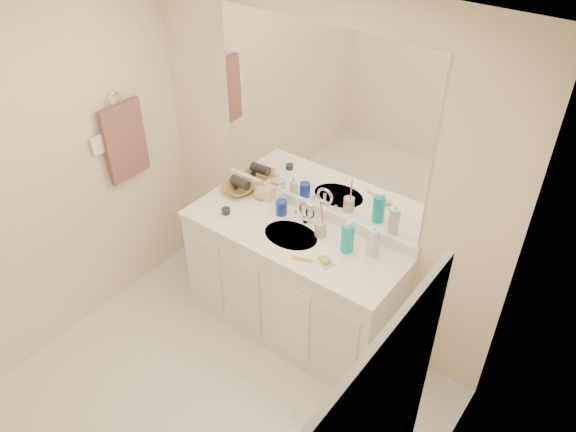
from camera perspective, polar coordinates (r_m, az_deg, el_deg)
The scene contains 28 objects.
floor at distance 3.77m, azimuth -9.56°, elevation -20.30°, with size 2.60×2.60×0.00m, color silver.
ceiling at distance 2.23m, azimuth -15.93°, elevation 16.22°, with size 2.60×2.60×0.02m, color white.
wall_back at distance 3.62m, azimuth 3.11°, elevation 4.36°, with size 2.60×0.02×2.40m, color #F4E3BF.
wall_left at distance 3.77m, azimuth -25.55°, elevation 1.87°, with size 0.02×2.60×2.40m, color #F4E3BF.
wall_right at distance 2.33m, azimuth 11.90°, elevation -20.27°, with size 0.02×2.60×2.40m, color #F4E3BF.
vanity_cabinet at distance 3.92m, azimuth 0.44°, elevation -7.02°, with size 1.50×0.55×0.85m, color white.
countertop at distance 3.63m, azimuth 0.48°, elevation -1.97°, with size 1.52×0.57×0.03m, color white.
backsplash at distance 3.77m, azimuth 2.84°, elevation 0.65°, with size 1.52×0.03×0.08m, color white.
sink_basin at distance 3.62m, azimuth 0.29°, elevation -2.09°, with size 0.37×0.37×0.02m, color #B3A79C.
faucet at distance 3.69m, azimuth 1.96°, elevation 0.11°, with size 0.02×0.02×0.11m, color silver.
mirror at distance 3.44m, azimuth 3.25°, elevation 9.40°, with size 1.48×0.01×1.20m, color white.
blue_mug at distance 3.76m, azimuth -0.67°, elevation 0.86°, with size 0.07×0.07×0.10m, color #172BA0.
tan_cup at distance 3.58m, azimuth 3.31°, elevation -1.32°, with size 0.07×0.07×0.10m, color #CCB190.
toothbrush at distance 3.52m, azimuth 3.50°, elevation -0.10°, with size 0.01×0.01×0.20m, color #FF43AB.
mouthwash_bottle at distance 3.45m, azimuth 6.07°, elevation -2.20°, with size 0.08×0.08×0.19m, color #0EB2B0.
clear_pump_bottle at distance 3.44m, azimuth 8.65°, elevation -2.59°, with size 0.07×0.07×0.19m, color white.
soap_dish at distance 3.40m, azimuth 3.75°, elevation -4.69°, with size 0.10×0.08×0.01m, color silver.
green_soap at distance 3.39m, azimuth 3.76°, elevation -4.46°, with size 0.07×0.05×0.03m, color #99C730.
orange_comb at distance 3.42m, azimuth 1.47°, elevation -4.42°, with size 0.13×0.03×0.01m, color orange.
dark_jar at distance 3.81m, azimuth -6.33°, elevation 0.50°, with size 0.06×0.06×0.04m, color black.
soap_bottle_white at distance 3.81m, azimuth -0.83°, elevation 1.98°, with size 0.07×0.07×0.17m, color silver.
soap_bottle_cream at distance 3.89m, azimuth -2.00°, elevation 2.63°, with size 0.07×0.07×0.16m, color #F4EEC7.
soap_bottle_yellow at distance 3.91m, azimuth -2.66°, elevation 2.76°, with size 0.12×0.12×0.15m, color #E4B658.
wicker_basket at distance 4.01m, azimuth -5.06°, elevation 2.76°, with size 0.22×0.22×0.05m, color olive.
hair_dryer at distance 3.96m, azimuth -4.89°, elevation 3.42°, with size 0.07×0.07×0.14m, color black.
towel_ring at distance 3.92m, azimuth -17.16°, elevation 11.20°, with size 0.11×0.11×0.01m, color silver.
hand_towel at distance 4.03m, azimuth -16.23°, elevation 7.31°, with size 0.04×0.32×0.55m, color brown.
switch_plate at distance 3.93m, azimuth -18.78°, elevation 6.82°, with size 0.01×0.09×0.13m, color white.
Camera 1 is at (1.69, -1.26, 3.12)m, focal length 35.00 mm.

